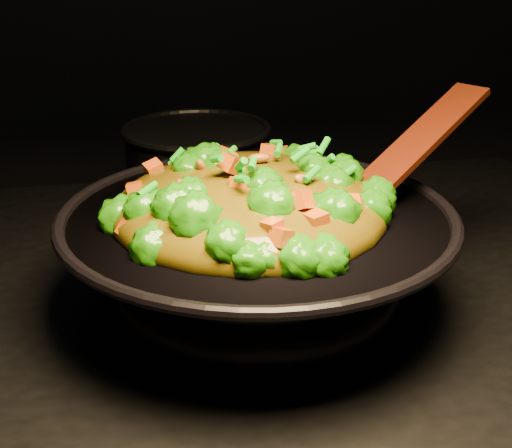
{
  "coord_description": "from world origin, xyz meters",
  "views": [
    {
      "loc": [
        -0.13,
        -0.77,
        1.33
      ],
      "look_at": [
        0.02,
        -0.04,
        1.01
      ],
      "focal_mm": 50.0,
      "sensor_mm": 36.0,
      "label": 1
    }
  ],
  "objects": [
    {
      "name": "back_pot",
      "position": [
        -0.01,
        0.32,
        0.96
      ],
      "size": [
        0.26,
        0.26,
        0.13
      ],
      "primitive_type": "cylinder",
      "rotation": [
        0.0,
        0.0,
        -0.16
      ],
      "color": "black",
      "rests_on": "stovetop"
    },
    {
      "name": "spatula",
      "position": [
        0.2,
        -0.02,
        1.07
      ],
      "size": [
        0.27,
        0.2,
        0.12
      ],
      "primitive_type": "cube",
      "rotation": [
        0.0,
        -0.38,
        0.58
      ],
      "color": "#341606",
      "rests_on": "wok"
    },
    {
      "name": "wok",
      "position": [
        0.02,
        -0.05,
        0.96
      ],
      "size": [
        0.45,
        0.45,
        0.12
      ],
      "primitive_type": null,
      "rotation": [
        0.0,
        0.0,
        0.04
      ],
      "color": "black",
      "rests_on": "stovetop"
    },
    {
      "name": "stir_fry",
      "position": [
        0.01,
        -0.04,
        1.08
      ],
      "size": [
        0.33,
        0.33,
        0.11
      ],
      "primitive_type": null,
      "rotation": [
        0.0,
        0.0,
        -0.06
      ],
      "color": "#227608",
      "rests_on": "wok"
    }
  ]
}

